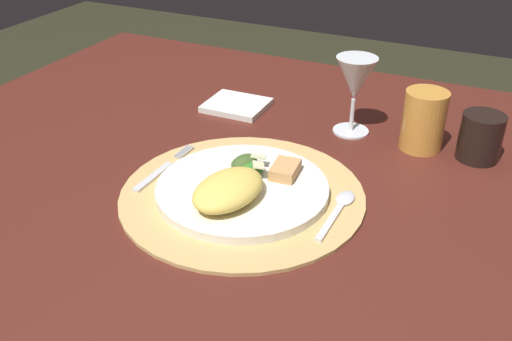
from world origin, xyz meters
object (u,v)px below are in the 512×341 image
dining_table (254,235)px  amber_tumbler (424,120)px  fork (162,170)px  dark_tumbler (481,137)px  napkin (237,105)px  wine_glass (355,81)px  dinner_plate (242,189)px  spoon (341,206)px

dining_table → amber_tumbler: amber_tumbler is taller
fork → dark_tumbler: bearing=31.2°
dark_tumbler → napkin: bearing=178.7°
wine_glass → dark_tumbler: size_ratio=1.78×
dinner_plate → wine_glass: wine_glass is taller
dinner_plate → napkin: 0.34m
dining_table → amber_tumbler: bearing=40.1°
napkin → amber_tumbler: 0.38m
napkin → fork: bearing=-87.9°
napkin → spoon: bearing=-40.6°
spoon → dark_tumbler: size_ratio=1.70×
spoon → wine_glass: 0.29m
fork → spoon: (0.30, 0.02, -0.00)m
dinner_plate → wine_glass: 0.32m
spoon → napkin: 0.41m
spoon → dark_tumbler: 0.31m
fork → amber_tumbler: (0.37, 0.28, 0.05)m
spoon → amber_tumbler: size_ratio=1.30×
fork → amber_tumbler: 0.47m
fork → wine_glass: 0.39m
wine_glass → dining_table: bearing=-116.9°
spoon → napkin: bearing=139.4°
dinner_plate → spoon: 0.15m
napkin → dinner_plate: bearing=-61.3°
napkin → amber_tumbler: bearing=-1.9°
wine_glass → amber_tumbler: 0.14m
dinner_plate → fork: bearing=179.0°
wine_glass → dark_tumbler: wine_glass is taller
fork → napkin: bearing=92.1°
fork → spoon: bearing=4.7°
dining_table → napkin: napkin is taller
dinner_plate → fork: size_ratio=1.64×
wine_glass → fork: bearing=-129.4°
dining_table → wine_glass: size_ratio=9.24×
fork → spoon: spoon is taller
spoon → wine_glass: bearing=104.0°
amber_tumbler → wine_glass: bearing=176.7°
dining_table → dinner_plate: bearing=-76.7°
napkin → amber_tumbler: size_ratio=1.13×
fork → dining_table: bearing=31.4°
dinner_plate → spoon: dinner_plate is taller
dinner_plate → amber_tumbler: bearing=52.5°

